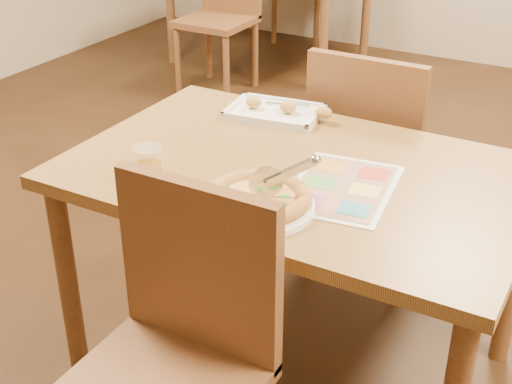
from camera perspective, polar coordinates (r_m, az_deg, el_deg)
The scene contains 9 objects.
dining_table at distance 2.07m, azimuth 3.27°, elevation -0.15°, with size 1.30×0.85×0.72m.
chair_near at distance 1.67m, azimuth -6.16°, elevation -10.82°, with size 0.42×0.42×0.47m.
chair_far at distance 2.60m, azimuth 9.16°, elevation 4.03°, with size 0.42×0.42×0.47m.
plate at distance 1.81m, azimuth -0.00°, elevation -1.17°, with size 0.30×0.30×0.02m, color white.
pizza at distance 1.80m, azimuth 0.15°, elevation -0.45°, with size 0.27×0.27×0.04m.
pizza_cutter at distance 1.77m, azimuth 2.09°, elevation 1.32°, with size 0.13×0.13×0.10m.
appetizer_tray at distance 2.37m, azimuth 1.71°, elevation 6.37°, with size 0.36×0.24×0.06m.
glass_tumbler at distance 1.94m, azimuth -8.61°, elevation 1.95°, with size 0.08×0.08×0.10m.
menu at distance 1.93m, azimuth 6.89°, elevation 0.38°, with size 0.27×0.37×0.01m, color silver.
Camera 1 is at (0.78, -1.64, 1.62)m, focal length 50.00 mm.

